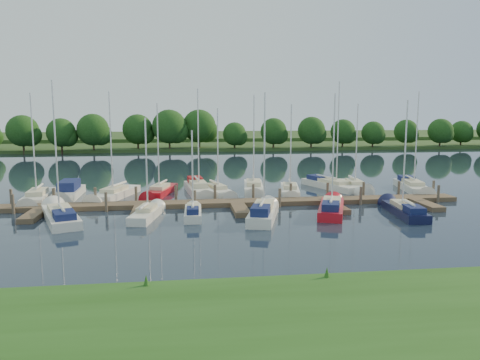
{
  "coord_description": "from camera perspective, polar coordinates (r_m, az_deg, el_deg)",
  "views": [
    {
      "loc": [
        -4.68,
        -31.68,
        8.22
      ],
      "look_at": [
        0.36,
        8.0,
        2.2
      ],
      "focal_mm": 35.0,
      "sensor_mm": 36.0,
      "label": 1
    }
  ],
  "objects": [
    {
      "name": "sailboat_n_7",
      "position": [
        46.23,
        6.11,
        -1.39
      ],
      "size": [
        2.81,
        7.18,
        9.11
      ],
      "rotation": [
        0.0,
        0.0,
        2.95
      ],
      "color": "silver",
      "rests_on": "ground"
    },
    {
      "name": "sailboat_n_9",
      "position": [
        50.14,
        13.77,
        -0.81
      ],
      "size": [
        2.26,
        7.23,
        9.17
      ],
      "rotation": [
        0.0,
        0.0,
        3.05
      ],
      "color": "silver",
      "rests_on": "ground"
    },
    {
      "name": "ground",
      "position": [
        33.06,
        1.14,
        -5.84
      ],
      "size": [
        260.0,
        260.0,
        0.0
      ],
      "primitive_type": "plane",
      "color": "#192433",
      "rests_on": "ground"
    },
    {
      "name": "sailboat_n_2",
      "position": [
        45.56,
        -15.08,
        -1.79
      ],
      "size": [
        4.04,
        8.06,
        10.25
      ],
      "rotation": [
        0.0,
        0.0,
        2.81
      ],
      "color": "silver",
      "rests_on": "ground"
    },
    {
      "name": "sailboat_s_2",
      "position": [
        36.29,
        -5.75,
        -4.07
      ],
      "size": [
        1.43,
        5.31,
        7.0
      ],
      "rotation": [
        0.0,
        0.0,
        -0.04
      ],
      "color": "silver",
      "rests_on": "ground"
    },
    {
      "name": "sailboat_n_0",
      "position": [
        45.99,
        -23.45,
        -2.1
      ],
      "size": [
        2.36,
        7.9,
        10.07
      ],
      "rotation": [
        0.0,
        0.0,
        3.22
      ],
      "color": "silver",
      "rests_on": "ground"
    },
    {
      "name": "sailboat_s_1",
      "position": [
        36.66,
        -11.25,
        -4.13
      ],
      "size": [
        2.46,
        6.2,
        7.96
      ],
      "rotation": [
        0.0,
        0.0,
        -0.2
      ],
      "color": "silver",
      "rests_on": "ground"
    },
    {
      "name": "far_shore",
      "position": [
        107.07,
        -4.72,
        4.29
      ],
      "size": [
        180.0,
        30.0,
        0.6
      ],
      "primitive_type": "cube",
      "color": "#233F18",
      "rests_on": "ground"
    },
    {
      "name": "sailboat_s_5",
      "position": [
        39.23,
        19.34,
        -3.56
      ],
      "size": [
        2.37,
        7.35,
        9.3
      ],
      "rotation": [
        0.0,
        0.0,
        -0.11
      ],
      "color": "black",
      "rests_on": "ground"
    },
    {
      "name": "sailboat_n_6",
      "position": [
        47.32,
        1.66,
        -1.1
      ],
      "size": [
        2.71,
        7.88,
        10.08
      ],
      "rotation": [
        0.0,
        0.0,
        3.01
      ],
      "color": "silver",
      "rests_on": "ground"
    },
    {
      "name": "near_bank",
      "position": [
        18.2,
        8.84,
        -17.52
      ],
      "size": [
        90.0,
        10.0,
        0.5
      ],
      "primitive_type": "cube",
      "color": "#224C15",
      "rests_on": "ground"
    },
    {
      "name": "sailboat_s_4",
      "position": [
        38.3,
        11.09,
        -3.49
      ],
      "size": [
        3.98,
        7.64,
        9.92
      ],
      "rotation": [
        0.0,
        0.0,
        -0.36
      ],
      "color": "#B5101B",
      "rests_on": "ground"
    },
    {
      "name": "sailboat_n_10",
      "position": [
        51.24,
        20.28,
        -0.84
      ],
      "size": [
        3.15,
        8.25,
        10.39
      ],
      "rotation": [
        0.0,
        0.0,
        2.96
      ],
      "color": "silver",
      "rests_on": "ground"
    },
    {
      "name": "sailboat_s_0",
      "position": [
        37.62,
        -21.06,
        -4.15
      ],
      "size": [
        4.4,
        8.45,
        10.73
      ],
      "rotation": [
        0.0,
        0.0,
        0.36
      ],
      "color": "silver",
      "rests_on": "ground"
    },
    {
      "name": "sailboat_n_8",
      "position": [
        50.03,
        11.36,
        -0.71
      ],
      "size": [
        4.91,
        9.02,
        11.45
      ],
      "rotation": [
        0.0,
        0.0,
        3.53
      ],
      "color": "silver",
      "rests_on": "ground"
    },
    {
      "name": "mooring_pilings",
      "position": [
        41.09,
        -0.57,
        -2.13
      ],
      "size": [
        38.24,
        2.84,
        2.0
      ],
      "color": "#473D33",
      "rests_on": "ground"
    },
    {
      "name": "treeline",
      "position": [
        93.82,
        -3.8,
        6.08
      ],
      "size": [
        145.93,
        10.01,
        8.2
      ],
      "color": "#38281C",
      "rests_on": "ground"
    },
    {
      "name": "dock",
      "position": [
        40.07,
        -0.38,
        -2.98
      ],
      "size": [
        40.0,
        6.0,
        0.4
      ],
      "color": "#493829",
      "rests_on": "ground"
    },
    {
      "name": "motorboat",
      "position": [
        47.22,
        -20.14,
        -1.52
      ],
      "size": [
        2.06,
        6.87,
        1.97
      ],
      "rotation": [
        0.0,
        0.0,
        3.16
      ],
      "color": "silver",
      "rests_on": "ground"
    },
    {
      "name": "distant_hill",
      "position": [
        131.97,
        -5.21,
        5.26
      ],
      "size": [
        220.0,
        40.0,
        1.4
      ],
      "primitive_type": "cube",
      "color": "#385324",
      "rests_on": "ground"
    },
    {
      "name": "sailboat_n_4",
      "position": [
        46.4,
        -5.11,
        -1.25
      ],
      "size": [
        2.72,
        8.32,
        10.68
      ],
      "rotation": [
        0.0,
        0.0,
        3.25
      ],
      "color": "silver",
      "rests_on": "ground"
    },
    {
      "name": "sailboat_s_3",
      "position": [
        35.7,
        2.86,
        -4.19
      ],
      "size": [
        3.51,
        7.66,
        9.97
      ],
      "rotation": [
        0.0,
        0.0,
        -0.28
      ],
      "color": "silver",
      "rests_on": "ground"
    },
    {
      "name": "sailboat_n_5",
      "position": [
        45.83,
        -2.79,
        -1.44
      ],
      "size": [
        3.1,
        6.81,
        8.73
      ],
      "rotation": [
        0.0,
        0.0,
        3.42
      ],
      "color": "silver",
      "rests_on": "ground"
    },
    {
      "name": "sailboat_n_3",
      "position": [
        46.28,
        -9.73,
        -1.46
      ],
      "size": [
        3.22,
        7.23,
        9.18
      ],
      "rotation": [
        0.0,
        0.0,
        2.88
      ],
      "color": "#B5101B",
      "rests_on": "ground"
    }
  ]
}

